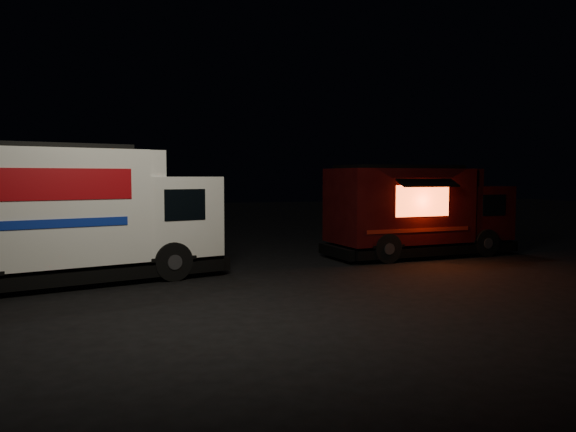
# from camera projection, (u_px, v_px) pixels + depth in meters

# --- Properties ---
(ground) EXTENTS (80.00, 80.00, 0.00)m
(ground) POSITION_uv_depth(u_px,v_px,m) (275.00, 280.00, 13.51)
(ground) COLOR black
(ground) RESTS_ON ground
(white_truck) EXTENTS (7.52, 4.41, 3.23)m
(white_truck) POSITION_uv_depth(u_px,v_px,m) (73.00, 214.00, 13.16)
(white_truck) COLOR white
(white_truck) RESTS_ON ground
(red_truck) EXTENTS (6.32, 2.93, 2.84)m
(red_truck) POSITION_uv_depth(u_px,v_px,m) (420.00, 211.00, 17.68)
(red_truck) COLOR #3B0B0A
(red_truck) RESTS_ON ground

